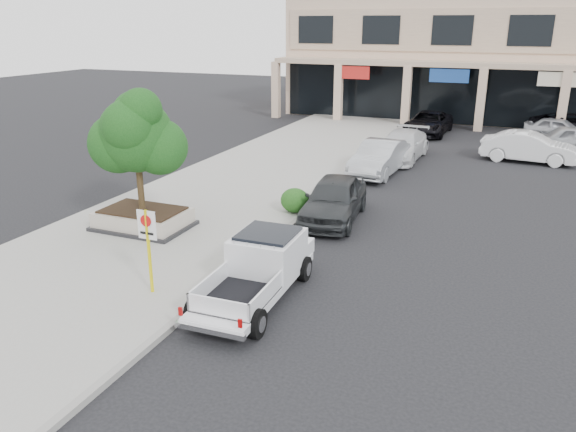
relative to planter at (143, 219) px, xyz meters
The scene contains 16 objects.
ground 6.58m from the planter, 19.14° to the right, with size 120.00×120.00×0.00m, color black.
sidewalk 3.93m from the planter, 79.65° to the left, with size 8.00×52.00×0.15m, color gray.
curb 6.05m from the planter, 39.59° to the left, with size 0.20×52.00×0.15m, color gray.
strip_mall 35.07m from the planter, 65.92° to the left, with size 40.55×12.43×9.50m.
planter is the anchor object (origin of this frame).
planter_tree 2.95m from the planter, 48.97° to the left, with size 2.90×2.55×4.00m.
no_parking_sign 5.32m from the planter, 51.45° to the right, with size 0.55×0.09×2.30m.
hedge 5.60m from the planter, 39.89° to the left, with size 1.10×0.99×0.94m, color #1A4614.
pickup_truck 6.67m from the planter, 28.47° to the right, with size 1.89×5.10×1.60m, color white, non-canonical shape.
curb_car_a 6.91m from the planter, 33.05° to the left, with size 1.91×4.74×1.62m, color #2A2D2F.
curb_car_b 12.38m from the planter, 62.38° to the left, with size 1.70×4.89×1.61m, color #B0B3B8.
curb_car_c 15.69m from the planter, 67.10° to the left, with size 2.13×5.23×1.52m, color silver.
curb_car_d 23.16m from the planter, 74.35° to the left, with size 2.47×5.37×1.49m, color black.
lot_car_b 20.59m from the planter, 52.99° to the left, with size 1.67×4.78×1.58m, color silver.
lot_car_d 29.56m from the planter, 59.53° to the left, with size 2.39×5.18×1.44m, color black.
lot_car_e 27.33m from the planter, 58.93° to the left, with size 1.65×4.10×1.40m, color #ACAEB4.
Camera 1 is at (5.58, -13.05, 6.97)m, focal length 35.00 mm.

